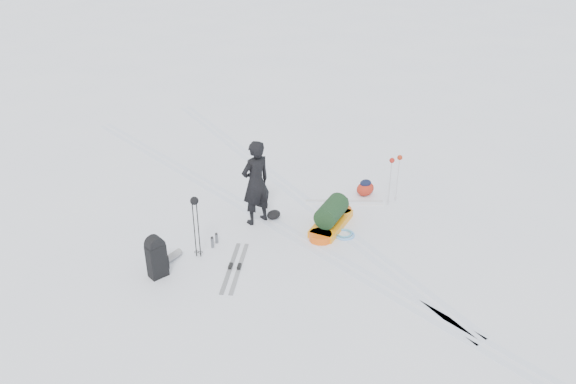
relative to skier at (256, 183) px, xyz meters
The scene contains 14 objects.
ground 1.23m from the skier, 67.57° to the right, with size 200.00×200.00×0.00m, color white.
snow_hill_backdrop 125.75m from the skier, 52.93° to the left, with size 359.50×192.00×162.45m.
ski_tracks 1.35m from the skier, 12.75° to the left, with size 3.38×17.97×0.01m.
skier is the anchor object (origin of this frame).
pulk_sled 1.86m from the skier, 46.04° to the right, with size 1.77×1.22×0.66m.
expedition_rucksack 2.79m from the skier, 169.14° to the right, with size 0.90×0.62×0.89m.
ski_poles_black 1.83m from the skier, 166.12° to the right, with size 0.18×0.17×1.39m.
ski_poles_silver 3.38m from the skier, 22.28° to the right, with size 0.39×0.13×1.24m.
touring_skis_grey 2.13m from the skier, 138.50° to the right, with size 1.42×1.46×0.07m.
touring_skis_white 2.48m from the skier, 14.52° to the right, with size 1.66×1.42×0.07m.
rope_coil 2.27m from the skier, 54.86° to the right, with size 0.47×0.47×0.05m.
small_daypack 3.07m from the skier, 11.17° to the right, with size 0.51×0.39×0.42m.
thermos_pair 1.59m from the skier, 168.00° to the right, with size 0.24×0.18×0.26m.
stuff_sack 0.98m from the skier, 18.62° to the right, with size 0.41×0.36×0.21m.
Camera 1 is at (-6.56, -8.60, 6.50)m, focal length 35.00 mm.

